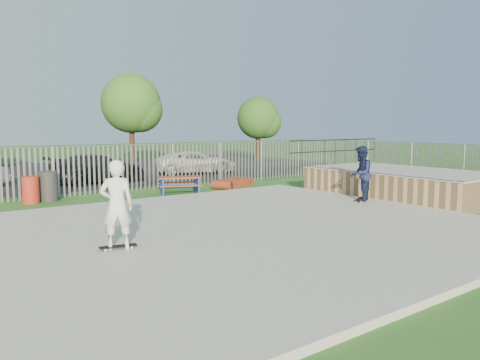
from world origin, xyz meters
TOP-DOWN VIEW (x-y plane):
  - ground at (0.00, 0.00)m, footprint 120.00×120.00m
  - concrete_slab at (0.00, 0.00)m, footprint 15.00×12.00m
  - quarter_pipe at (9.50, 1.04)m, footprint 5.50×7.05m
  - fence at (1.00, 4.59)m, footprint 26.04×16.02m
  - picnic_table at (2.83, 7.02)m, footprint 2.11×1.94m
  - funbox at (5.89, 7.49)m, footprint 2.10×1.62m
  - trash_bin_red at (-2.65, 8.19)m, footprint 0.59×0.59m
  - trash_bin_grey at (-1.99, 8.34)m, footprint 0.67×0.67m
  - parking_lot at (0.00, 19.00)m, footprint 40.00×18.00m
  - car_dark at (1.43, 12.63)m, footprint 4.93×2.30m
  - car_white at (7.66, 13.73)m, footprint 5.18×3.56m
  - tree_mid at (7.20, 21.89)m, footprint 4.20×4.20m
  - tree_right at (16.53, 19.07)m, footprint 3.27×3.27m
  - skateboard_a at (6.72, 0.83)m, footprint 0.79×0.57m
  - skateboard_b at (-2.74, -0.34)m, footprint 0.82×0.36m
  - skater_navy at (6.72, 0.83)m, footprint 1.19×1.12m
  - skater_white at (-2.74, -0.34)m, footprint 0.83×0.70m

SIDE VIEW (x-z plane):
  - ground at x=0.00m, z-range 0.00..0.00m
  - parking_lot at x=0.00m, z-range 0.00..0.02m
  - concrete_slab at x=0.00m, z-range 0.00..0.15m
  - funbox at x=5.89m, z-range 0.00..0.38m
  - skateboard_a at x=6.72m, z-range 0.15..0.23m
  - skateboard_b at x=-2.74m, z-range 0.15..0.23m
  - picnic_table at x=2.83m, z-range 0.01..0.73m
  - trash_bin_red at x=-2.65m, z-range 0.00..0.98m
  - trash_bin_grey at x=-1.99m, z-range 0.00..1.11m
  - quarter_pipe at x=9.50m, z-range -0.54..1.65m
  - car_white at x=7.66m, z-range 0.02..1.33m
  - car_dark at x=1.43m, z-range 0.02..1.41m
  - fence at x=1.00m, z-range 0.00..2.00m
  - skater_navy at x=6.72m, z-range 0.15..2.10m
  - skater_white at x=-2.74m, z-range 0.15..2.10m
  - tree_right at x=16.53m, z-range 0.87..5.92m
  - tree_mid at x=7.20m, z-range 1.12..7.61m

